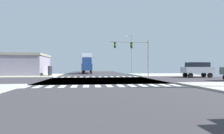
% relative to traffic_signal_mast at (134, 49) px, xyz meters
% --- Properties ---
extents(ground, '(90.00, 90.00, 0.05)m').
position_rel_traffic_signal_mast_xyz_m(ground, '(-5.92, -7.34, -4.64)').
color(ground, '#383439').
extents(sidewalk_corner_ne, '(12.00, 12.00, 0.14)m').
position_rel_traffic_signal_mast_xyz_m(sidewalk_corner_ne, '(7.08, 4.66, -4.55)').
color(sidewalk_corner_ne, '#B2ADA3').
rests_on(sidewalk_corner_ne, ground).
extents(sidewalk_corner_nw, '(12.00, 12.00, 0.14)m').
position_rel_traffic_signal_mast_xyz_m(sidewalk_corner_nw, '(-18.92, 4.66, -4.55)').
color(sidewalk_corner_nw, '#B8B29C').
rests_on(sidewalk_corner_nw, ground).
extents(crosswalk_near, '(13.50, 2.00, 0.01)m').
position_rel_traffic_signal_mast_xyz_m(crosswalk_near, '(-6.17, -14.64, -4.61)').
color(crosswalk_near, white).
rests_on(crosswalk_near, ground).
extents(crosswalk_far, '(13.50, 2.00, 0.01)m').
position_rel_traffic_signal_mast_xyz_m(crosswalk_far, '(-6.17, -0.04, -4.61)').
color(crosswalk_far, white).
rests_on(crosswalk_far, ground).
extents(traffic_signal_mast, '(6.62, 0.55, 6.24)m').
position_rel_traffic_signal_mast_xyz_m(traffic_signal_mast, '(0.00, 0.00, 0.00)').
color(traffic_signal_mast, gray).
rests_on(traffic_signal_mast, ground).
extents(street_lamp, '(1.78, 0.32, 8.92)m').
position_rel_traffic_signal_mast_xyz_m(street_lamp, '(2.17, 11.63, 0.65)').
color(street_lamp, gray).
rests_on(street_lamp, ground).
extents(bank_building, '(17.06, 8.87, 4.03)m').
position_rel_traffic_signal_mast_xyz_m(bank_building, '(-23.35, 6.23, -2.59)').
color(bank_building, gray).
rests_on(bank_building, ground).
extents(suv_farside_1, '(4.60, 1.96, 2.34)m').
position_rel_traffic_signal_mast_xyz_m(suv_farside_1, '(9.13, -3.84, -3.22)').
color(suv_farside_1, black).
rests_on(suv_farside_1, ground).
extents(box_truck_trailing_1, '(2.40, 7.20, 4.85)m').
position_rel_traffic_signal_mast_xyz_m(box_truck_trailing_1, '(-7.92, 14.42, -2.05)').
color(box_truck_trailing_1, black).
rests_on(box_truck_trailing_1, ground).
extents(suv_middle_4, '(1.96, 4.60, 2.34)m').
position_rel_traffic_signal_mast_xyz_m(suv_middle_4, '(-7.92, 22.66, -3.22)').
color(suv_middle_4, black).
rests_on(suv_middle_4, ground).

